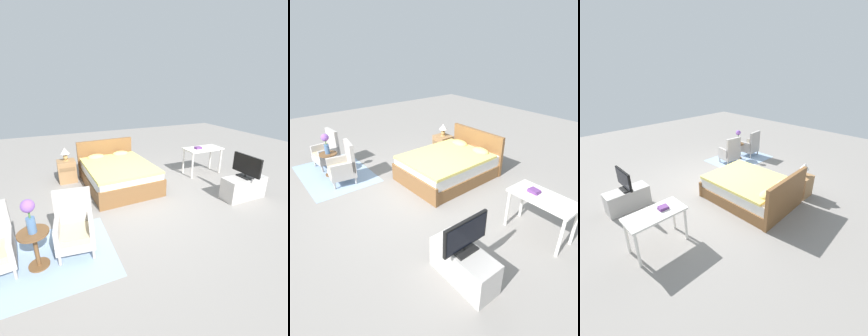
% 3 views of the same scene
% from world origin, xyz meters
% --- Properties ---
extents(ground_plane, '(16.00, 16.00, 0.00)m').
position_xyz_m(ground_plane, '(0.00, 0.00, 0.00)').
color(ground_plane, gray).
extents(floor_rug, '(2.10, 1.50, 0.01)m').
position_xyz_m(floor_rug, '(-2.05, -1.03, 0.00)').
color(floor_rug, '#8EA8C6').
rests_on(floor_rug, ground_plane).
extents(bed, '(1.61, 2.10, 0.96)m').
position_xyz_m(bed, '(-0.23, 1.03, 0.30)').
color(bed, brown).
rests_on(bed, ground_plane).
extents(armchair_by_window_left, '(0.59, 0.59, 0.92)m').
position_xyz_m(armchair_by_window_left, '(-2.58, -0.97, 0.38)').
color(armchair_by_window_left, '#ADA8A3').
rests_on(armchair_by_window_left, floor_rug).
extents(armchair_by_window_right, '(0.61, 0.61, 0.92)m').
position_xyz_m(armchair_by_window_right, '(-1.52, -0.97, 0.38)').
color(armchair_by_window_right, '#ADA8A3').
rests_on(armchair_by_window_right, floor_rug).
extents(side_table, '(0.40, 0.40, 0.55)m').
position_xyz_m(side_table, '(-2.05, -1.11, 0.35)').
color(side_table, brown).
rests_on(side_table, ground_plane).
extents(flower_vase, '(0.17, 0.17, 0.48)m').
position_xyz_m(flower_vase, '(-2.05, -1.11, 0.85)').
color(flower_vase, '#4C709E').
rests_on(flower_vase, side_table).
extents(nightstand, '(0.44, 0.41, 0.56)m').
position_xyz_m(nightstand, '(-1.34, 1.76, 0.28)').
color(nightstand, '#997047').
rests_on(nightstand, ground_plane).
extents(table_lamp, '(0.22, 0.22, 0.33)m').
position_xyz_m(table_lamp, '(-1.34, 1.76, 0.78)').
color(table_lamp, tan).
rests_on(table_lamp, nightstand).
extents(tv_stand, '(0.96, 0.40, 0.49)m').
position_xyz_m(tv_stand, '(2.09, -0.75, 0.24)').
color(tv_stand, '#B7B2AD').
rests_on(tv_stand, ground_plane).
extents(tv_flatscreen, '(0.20, 0.71, 0.49)m').
position_xyz_m(tv_flatscreen, '(2.09, -0.75, 0.74)').
color(tv_flatscreen, black).
rests_on(tv_flatscreen, tv_stand).
extents(vanity_desk, '(1.04, 0.52, 0.73)m').
position_xyz_m(vanity_desk, '(2.19, 0.84, 0.62)').
color(vanity_desk, silver).
rests_on(vanity_desk, ground_plane).
extents(book_stack, '(0.18, 0.15, 0.05)m').
position_xyz_m(book_stack, '(2.02, 0.84, 0.76)').
color(book_stack, '#66387A').
rests_on(book_stack, vanity_desk).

